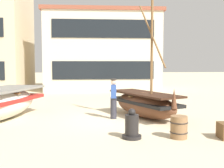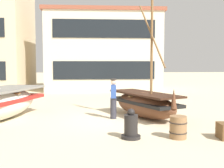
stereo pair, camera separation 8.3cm
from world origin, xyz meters
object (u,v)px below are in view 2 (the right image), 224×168
(fishing_boat_centre_large, at_px, (144,103))
(harbor_building_main, at_px, (103,51))
(capstan_winch, at_px, (131,127))
(wooden_barrel, at_px, (178,127))
(fisherman_by_hull, at_px, (113,99))

(fishing_boat_centre_large, height_order, harbor_building_main, harbor_building_main)
(capstan_winch, bearing_deg, harbor_building_main, 91.02)
(wooden_barrel, distance_m, harbor_building_main, 16.53)
(harbor_building_main, bearing_deg, fisherman_by_hull, -90.15)
(fishing_boat_centre_large, xyz_separation_m, fisherman_by_hull, (-1.35, -0.19, 0.23))
(fisherman_by_hull, relative_size, harbor_building_main, 0.17)
(fisherman_by_hull, relative_size, capstan_winch, 1.80)
(fishing_boat_centre_large, bearing_deg, fisherman_by_hull, -171.95)
(fisherman_by_hull, distance_m, capstan_winch, 3.09)
(wooden_barrel, relative_size, harbor_building_main, 0.07)
(capstan_winch, height_order, harbor_building_main, harbor_building_main)
(fishing_boat_centre_large, xyz_separation_m, harbor_building_main, (-1.32, 12.82, 2.81))
(fisherman_by_hull, xyz_separation_m, harbor_building_main, (0.03, 13.01, 2.58))
(fisherman_by_hull, relative_size, wooden_barrel, 2.41)
(wooden_barrel, bearing_deg, harbor_building_main, 96.15)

